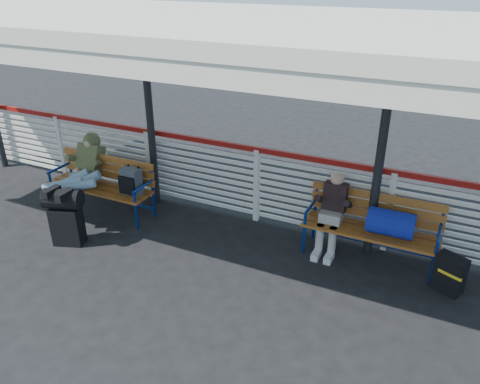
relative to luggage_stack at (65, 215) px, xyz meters
The scene contains 9 objects.
ground 2.24m from the luggage_stack, ahead, with size 60.00×60.00×0.00m, color black.
fence 2.85m from the luggage_stack, 39.50° to the left, with size 12.08×0.08×1.24m.
canopy 3.46m from the luggage_stack, 19.45° to the left, with size 12.60×3.60×3.16m.
luggage_stack is the anchor object (origin of this frame).
bench_left 1.04m from the luggage_stack, 91.78° to the left, with size 1.80×0.56×0.92m.
bench_right 4.41m from the luggage_stack, 19.60° to the left, with size 1.80×0.56×0.92m.
traveler_man 0.81m from the luggage_stack, 116.70° to the left, with size 0.94×1.64×0.77m.
companion_person 3.78m from the luggage_stack, 22.97° to the left, with size 0.32×0.66×1.15m.
suitcase_side 5.21m from the luggage_stack, 13.04° to the left, with size 0.41×0.34×0.50m.
Camera 1 is at (2.58, -4.13, 3.69)m, focal length 35.00 mm.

